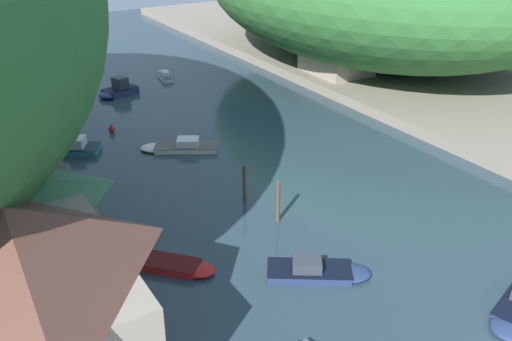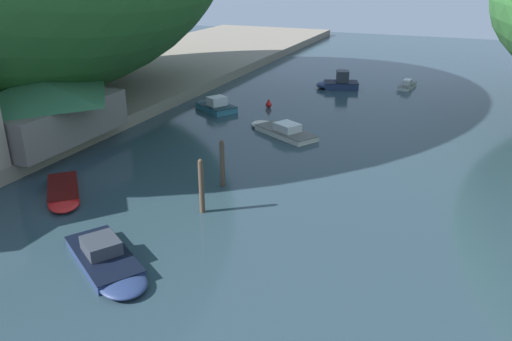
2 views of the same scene
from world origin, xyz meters
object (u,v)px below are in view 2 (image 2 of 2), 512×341
(boat_near_quay, at_px, (408,85))
(boat_moored_right, at_px, (108,261))
(channel_buoy_near, at_px, (269,104))
(boat_cabin_cruiser, at_px, (63,194))
(boat_navy_launch, at_px, (281,130))
(person_on_quay, at_px, (31,127))
(boat_far_upstream, at_px, (337,83))
(boat_far_right_bank, at_px, (214,105))
(boathouse_shed, at_px, (35,105))

(boat_near_quay, bearing_deg, boat_moored_right, -92.84)
(boat_near_quay, distance_m, channel_buoy_near, 17.08)
(boat_moored_right, distance_m, boat_cabin_cruiser, 8.21)
(boat_moored_right, height_order, boat_near_quay, boat_moored_right)
(boat_near_quay, distance_m, boat_navy_launch, 21.24)
(boat_cabin_cruiser, relative_size, person_on_quay, 2.82)
(boat_near_quay, xyz_separation_m, boat_navy_launch, (-7.09, -20.02, 0.02))
(boat_far_upstream, xyz_separation_m, channel_buoy_near, (-3.87, -9.86, -0.23))
(boat_far_right_bank, height_order, boat_navy_launch, boat_far_right_bank)
(boathouse_shed, distance_m, channel_buoy_near, 19.80)
(boat_near_quay, relative_size, boat_far_upstream, 0.96)
(boat_near_quay, bearing_deg, channel_buoy_near, -120.82)
(boat_cabin_cruiser, height_order, person_on_quay, person_on_quay)
(boat_navy_launch, height_order, boat_cabin_cruiser, boat_navy_launch)
(boat_cabin_cruiser, xyz_separation_m, channel_buoy_near, (3.62, 22.09, 0.09))
(boat_far_right_bank, relative_size, boat_far_upstream, 1.05)
(boat_far_upstream, distance_m, person_on_quay, 30.81)
(boat_far_upstream, relative_size, channel_buoy_near, 5.74)
(person_on_quay, bearing_deg, boat_near_quay, -13.26)
(boat_far_right_bank, bearing_deg, boat_far_upstream, -2.61)
(boat_far_upstream, bearing_deg, boathouse_shed, 132.17)
(channel_buoy_near, relative_size, person_on_quay, 0.49)
(boathouse_shed, xyz_separation_m, boat_cabin_cruiser, (7.11, -5.69, -2.90))
(boat_far_right_bank, height_order, channel_buoy_near, boat_far_right_bank)
(boat_far_upstream, bearing_deg, boat_moored_right, 160.02)
(boat_navy_launch, relative_size, boat_far_upstream, 1.39)
(boat_near_quay, relative_size, channel_buoy_near, 5.52)
(boathouse_shed, bearing_deg, channel_buoy_near, 56.80)
(boat_cabin_cruiser, bearing_deg, boat_moored_right, 101.53)
(boat_cabin_cruiser, xyz_separation_m, boat_far_upstream, (7.49, 31.95, 0.32))
(boat_moored_right, height_order, person_on_quay, person_on_quay)
(boathouse_shed, relative_size, person_on_quay, 6.22)
(boat_cabin_cruiser, bearing_deg, boathouse_shed, -81.93)
(boat_moored_right, xyz_separation_m, boat_far_upstream, (0.78, 36.68, 0.23))
(channel_buoy_near, bearing_deg, boat_navy_launch, -61.75)
(boat_moored_right, distance_m, person_on_quay, 16.26)
(boat_navy_launch, distance_m, person_on_quay, 17.59)
(boathouse_shed, distance_m, boat_moored_right, 17.53)
(channel_buoy_near, bearing_deg, boat_moored_right, -83.44)
(boat_cabin_cruiser, distance_m, channel_buoy_near, 22.38)
(boat_near_quay, height_order, boat_cabin_cruiser, boat_near_quay)
(boathouse_shed, distance_m, boat_far_right_bank, 15.53)
(boathouse_shed, height_order, boat_navy_launch, boathouse_shed)
(person_on_quay, bearing_deg, boat_cabin_cruiser, -104.11)
(boat_moored_right, height_order, boat_navy_launch, boat_moored_right)
(boat_moored_right, relative_size, channel_buoy_near, 7.19)
(boat_moored_right, height_order, boat_cabin_cruiser, boat_moored_right)
(boathouse_shed, xyz_separation_m, boat_far_right_bank, (6.47, 13.85, -2.74))
(boat_moored_right, xyz_separation_m, channel_buoy_near, (-3.08, 26.82, 0.00))
(boat_near_quay, xyz_separation_m, boat_cabin_cruiser, (-14.30, -35.42, -0.05))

